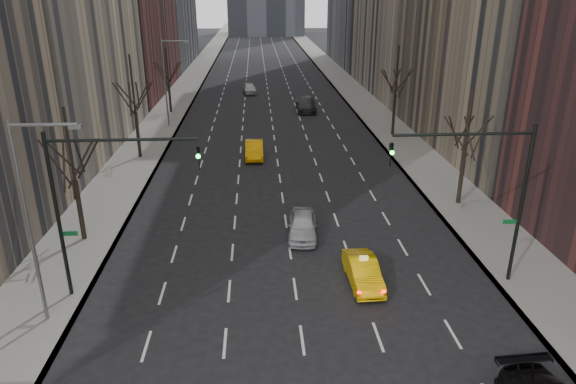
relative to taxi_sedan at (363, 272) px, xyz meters
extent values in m
cube|color=slate|center=(-15.67, 57.70, -0.59)|extent=(4.50, 320.00, 0.15)
cube|color=slate|center=(8.83, 57.70, -0.59)|extent=(4.50, 320.00, 0.15)
cylinder|color=black|center=(-15.42, 5.70, 1.27)|extent=(0.28, 0.28, 3.57)
cylinder|color=black|center=(-15.42, 5.70, 5.18)|extent=(0.16, 0.16, 4.25)
cylinder|color=black|center=(-15.27, 6.54, 4.29)|extent=(0.42, 1.80, 2.52)
cylinder|color=black|center=(-14.62, 5.99, 4.29)|extent=(1.74, 0.72, 2.52)
cylinder|color=black|center=(-14.76, 5.14, 4.29)|extent=(1.46, 1.25, 2.52)
cylinder|color=black|center=(-15.57, 4.85, 4.29)|extent=(0.42, 1.80, 2.52)
cylinder|color=black|center=(-16.23, 5.40, 4.29)|extent=(1.74, 0.72, 2.52)
cylinder|color=black|center=(-16.08, 6.25, 4.29)|extent=(1.46, 1.25, 2.52)
cylinder|color=black|center=(-15.42, 21.70, 1.48)|extent=(0.28, 0.28, 3.99)
cylinder|color=black|center=(-15.42, 21.70, 5.85)|extent=(0.16, 0.16, 4.75)
cylinder|color=black|center=(-15.27, 22.54, 4.71)|extent=(0.42, 1.80, 2.52)
cylinder|color=black|center=(-14.62, 21.99, 4.71)|extent=(1.74, 0.72, 2.52)
cylinder|color=black|center=(-14.76, 21.14, 4.71)|extent=(1.46, 1.25, 2.52)
cylinder|color=black|center=(-15.57, 20.85, 4.71)|extent=(0.42, 1.80, 2.52)
cylinder|color=black|center=(-16.23, 21.40, 4.71)|extent=(1.74, 0.72, 2.52)
cylinder|color=black|center=(-16.08, 22.25, 4.71)|extent=(1.46, 1.25, 2.52)
cylinder|color=black|center=(-15.42, 39.70, 1.17)|extent=(0.28, 0.28, 3.36)
cylinder|color=black|center=(-15.42, 39.70, 4.85)|extent=(0.16, 0.16, 4.00)
cylinder|color=black|center=(-15.27, 40.54, 4.08)|extent=(0.42, 1.80, 2.52)
cylinder|color=black|center=(-14.62, 39.99, 4.08)|extent=(1.74, 0.72, 2.52)
cylinder|color=black|center=(-14.76, 39.14, 4.08)|extent=(1.46, 1.25, 2.52)
cylinder|color=black|center=(-15.57, 38.85, 4.08)|extent=(0.42, 1.80, 2.52)
cylinder|color=black|center=(-16.23, 39.40, 4.08)|extent=(1.74, 0.72, 2.52)
cylinder|color=black|center=(-16.08, 40.25, 4.08)|extent=(1.46, 1.25, 2.52)
cylinder|color=black|center=(8.58, 9.70, 1.27)|extent=(0.28, 0.28, 3.57)
cylinder|color=black|center=(8.58, 9.70, 5.18)|extent=(0.16, 0.16, 4.25)
cylinder|color=black|center=(8.73, 10.54, 4.29)|extent=(0.42, 1.80, 2.52)
cylinder|color=black|center=(9.38, 9.99, 4.29)|extent=(1.74, 0.72, 2.52)
cylinder|color=black|center=(9.24, 9.14, 4.29)|extent=(1.46, 1.25, 2.52)
cylinder|color=black|center=(8.43, 8.85, 4.29)|extent=(0.42, 1.80, 2.52)
cylinder|color=black|center=(7.77, 9.40, 4.29)|extent=(1.74, 0.72, 2.52)
cylinder|color=black|center=(7.92, 10.25, 4.29)|extent=(1.46, 1.25, 2.52)
cylinder|color=black|center=(8.58, 27.70, 1.48)|extent=(0.28, 0.28, 3.99)
cylinder|color=black|center=(8.58, 27.70, 5.85)|extent=(0.16, 0.16, 4.75)
cylinder|color=black|center=(8.73, 28.54, 4.71)|extent=(0.42, 1.80, 2.52)
cylinder|color=black|center=(9.38, 27.99, 4.71)|extent=(1.74, 0.72, 2.52)
cylinder|color=black|center=(9.24, 27.14, 4.71)|extent=(1.46, 1.25, 2.52)
cylinder|color=black|center=(8.43, 26.85, 4.71)|extent=(0.42, 1.80, 2.52)
cylinder|color=black|center=(7.77, 27.40, 4.71)|extent=(1.74, 0.72, 2.52)
cylinder|color=black|center=(7.92, 28.25, 4.71)|extent=(1.46, 1.25, 2.52)
cylinder|color=black|center=(-14.22, -0.30, 3.49)|extent=(0.18, 0.18, 8.00)
cylinder|color=black|center=(-10.97, -0.30, 7.09)|extent=(6.50, 0.14, 0.14)
imported|color=black|center=(-7.72, -0.30, 6.19)|extent=(0.18, 0.22, 1.10)
sphere|color=#0CFF33|center=(-7.72, -0.48, 6.34)|extent=(0.20, 0.20, 0.20)
cube|color=#0C5926|center=(-13.82, -0.30, 2.69)|extent=(0.70, 0.04, 0.22)
cylinder|color=black|center=(7.38, -0.30, 3.49)|extent=(0.18, 0.18, 8.00)
cylinder|color=black|center=(4.13, -0.30, 7.09)|extent=(6.50, 0.14, 0.14)
imported|color=black|center=(0.88, -0.30, 6.19)|extent=(0.18, 0.22, 1.10)
sphere|color=#0CFF33|center=(0.88, -0.48, 6.34)|extent=(0.20, 0.20, 0.20)
cube|color=#0C5926|center=(6.98, -0.30, 2.69)|extent=(0.70, 0.04, 0.22)
cylinder|color=slate|center=(-14.62, -2.30, 3.99)|extent=(0.16, 0.16, 9.00)
cylinder|color=slate|center=(-13.32, -2.30, 8.29)|extent=(2.60, 0.14, 0.14)
cube|color=slate|center=(-12.12, -2.30, 8.19)|extent=(0.50, 0.22, 0.15)
cylinder|color=slate|center=(-14.62, 32.70, 3.99)|extent=(0.16, 0.16, 9.00)
cylinder|color=slate|center=(-13.32, 32.70, 8.29)|extent=(2.60, 0.14, 0.14)
cube|color=slate|center=(-12.12, 32.70, 8.19)|extent=(0.50, 0.22, 0.15)
imported|color=#F7B905|center=(0.00, 0.00, 0.00)|extent=(1.55, 4.06, 1.32)
imported|color=#AAABB2|center=(-2.54, 5.50, 0.06)|extent=(2.08, 4.35, 1.43)
imported|color=#FFAB05|center=(-5.41, 21.28, 0.07)|extent=(1.55, 4.41, 1.45)
imported|color=#2C2C31|center=(0.94, 39.80, 0.16)|extent=(2.50, 5.74, 1.64)
imported|color=silver|center=(-6.08, 51.49, 0.07)|extent=(2.25, 4.48, 1.46)
camera|label=1|loc=(-5.13, -22.08, 13.10)|focal=32.00mm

